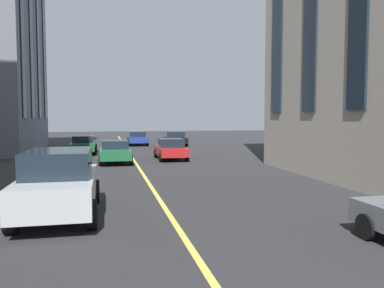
% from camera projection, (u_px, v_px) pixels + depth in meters
% --- Properties ---
extents(lane_centre_line, '(80.00, 0.16, 0.01)m').
position_uv_depth(lane_centre_line, '(144.00, 175.00, 18.81)').
color(lane_centre_line, '#D8C64C').
rests_on(lane_centre_line, ground_plane).
extents(car_silver_far, '(4.70, 2.14, 1.88)m').
position_uv_depth(car_silver_far, '(59.00, 182.00, 10.93)').
color(car_silver_far, '#B7BABF').
rests_on(car_silver_far, ground_plane).
extents(car_black_oncoming, '(3.90, 1.89, 1.40)m').
position_uv_depth(car_black_oncoming, '(176.00, 139.00, 38.03)').
color(car_black_oncoming, black).
rests_on(car_black_oncoming, ground_plane).
extents(car_red_parked_a, '(3.90, 1.89, 1.40)m').
position_uv_depth(car_red_parked_a, '(171.00, 149.00, 25.66)').
color(car_red_parked_a, '#B21E1E').
rests_on(car_red_parked_a, ground_plane).
extents(car_green_mid, '(4.40, 1.95, 1.37)m').
position_uv_depth(car_green_mid, '(115.00, 151.00, 23.96)').
color(car_green_mid, '#1E6038').
rests_on(car_green_mid, ground_plane).
extents(car_blue_near, '(4.40, 1.95, 1.37)m').
position_uv_depth(car_blue_near, '(137.00, 138.00, 39.04)').
color(car_blue_near, navy).
rests_on(car_blue_near, ground_plane).
extents(car_green_parked_b, '(4.40, 1.95, 1.37)m').
position_uv_depth(car_green_parked_b, '(83.00, 145.00, 29.91)').
color(car_green_parked_b, '#1E6038').
rests_on(car_green_parked_b, ground_plane).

